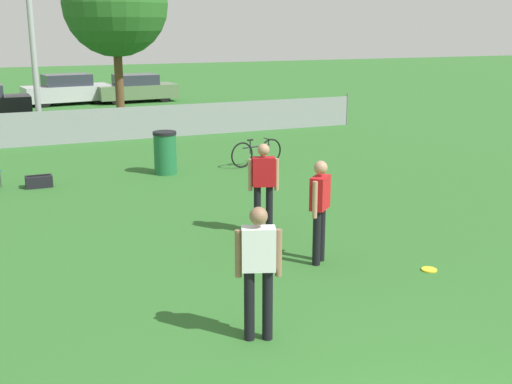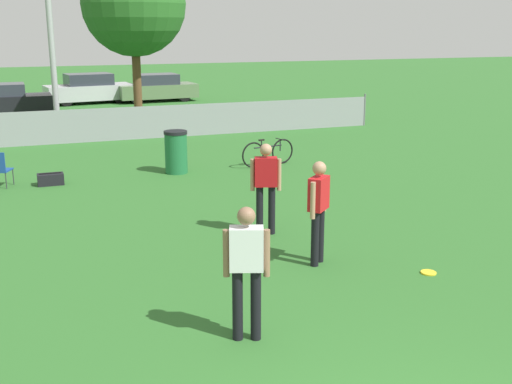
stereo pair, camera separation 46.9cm
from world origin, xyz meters
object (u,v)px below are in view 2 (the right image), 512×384
object	(u,v)px
tree_near_pole	(134,4)
frisbee_disc	(428,273)
player_defender_red	(266,182)
player_receiver_white	(247,264)
gear_bag_sideline	(51,179)
bicycle_sideline	(268,153)
player_thrower_red	(318,205)
parked_car_silver	(89,89)
trash_bin	(176,152)
parked_car_olive	(157,88)

from	to	relation	value
tree_near_pole	frisbee_disc	world-z (taller)	tree_near_pole
tree_near_pole	player_defender_red	xyz separation A→B (m)	(-0.30, -14.20, -3.51)
player_receiver_white	gear_bag_sideline	size ratio (longest dim) A/B	2.77
tree_near_pole	gear_bag_sideline	world-z (taller)	tree_near_pole
tree_near_pole	frisbee_disc	distance (m)	17.57
player_receiver_white	bicycle_sideline	bearing A→B (deg)	86.77
player_defender_red	player_thrower_red	world-z (taller)	same
player_receiver_white	player_thrower_red	size ratio (longest dim) A/B	1.00
player_receiver_white	parked_car_silver	distance (m)	25.89
tree_near_pole	trash_bin	distance (m)	9.55
parked_car_olive	bicycle_sideline	bearing A→B (deg)	-94.82
bicycle_sideline	gear_bag_sideline	size ratio (longest dim) A/B	2.68
gear_bag_sideline	player_receiver_white	bearing A→B (deg)	-78.94
player_thrower_red	frisbee_disc	size ratio (longest dim) A/B	6.86
player_thrower_red	gear_bag_sideline	distance (m)	8.03
player_thrower_red	gear_bag_sideline	size ratio (longest dim) A/B	2.77
frisbee_disc	bicycle_sideline	xyz separation A→B (m)	(0.58, 8.26, 0.35)
trash_bin	gear_bag_sideline	world-z (taller)	trash_bin
tree_near_pole	player_thrower_red	size ratio (longest dim) A/B	3.80
frisbee_disc	gear_bag_sideline	xyz separation A→B (m)	(-5.17, 8.07, 0.13)
frisbee_disc	parked_car_silver	size ratio (longest dim) A/B	0.06
frisbee_disc	parked_car_olive	bearing A→B (deg)	87.72
bicycle_sideline	trash_bin	world-z (taller)	trash_bin
tree_near_pole	trash_bin	world-z (taller)	tree_near_pole
trash_bin	parked_car_olive	size ratio (longest dim) A/B	0.28
player_thrower_red	gear_bag_sideline	xyz separation A→B (m)	(-3.72, 7.06, -0.85)
tree_near_pole	gear_bag_sideline	xyz separation A→B (m)	(-3.81, -8.87, -4.36)
gear_bag_sideline	frisbee_disc	bearing A→B (deg)	-57.35
tree_near_pole	frisbee_disc	bearing A→B (deg)	-85.41
player_receiver_white	parked_car_olive	bearing A→B (deg)	100.23
player_defender_red	player_thrower_red	distance (m)	1.74
frisbee_disc	trash_bin	bearing A→B (deg)	103.59
frisbee_disc	parked_car_silver	distance (m)	24.95
player_thrower_red	trash_bin	bearing A→B (deg)	51.88
player_defender_red	trash_bin	size ratio (longest dim) A/B	1.53
player_receiver_white	trash_bin	world-z (taller)	player_receiver_white
player_receiver_white	trash_bin	size ratio (longest dim) A/B	1.53
trash_bin	gear_bag_sideline	size ratio (longest dim) A/B	1.81
tree_near_pole	bicycle_sideline	xyz separation A→B (m)	(1.94, -8.68, -4.14)
trash_bin	tree_near_pole	bearing A→B (deg)	85.80
player_defender_red	frisbee_disc	distance (m)	3.34
frisbee_disc	player_defender_red	bearing A→B (deg)	121.37
tree_near_pole	player_defender_red	world-z (taller)	tree_near_pole
player_thrower_red	trash_bin	distance (m)	7.29
frisbee_disc	trash_bin	distance (m)	8.52
player_defender_red	tree_near_pole	bearing A→B (deg)	107.37
trash_bin	gear_bag_sideline	distance (m)	3.20
player_defender_red	parked_car_silver	size ratio (longest dim) A/B	0.39
tree_near_pole	parked_car_olive	size ratio (longest dim) A/B	1.61
bicycle_sideline	trash_bin	xyz separation A→B (m)	(-2.58, 0.01, 0.20)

